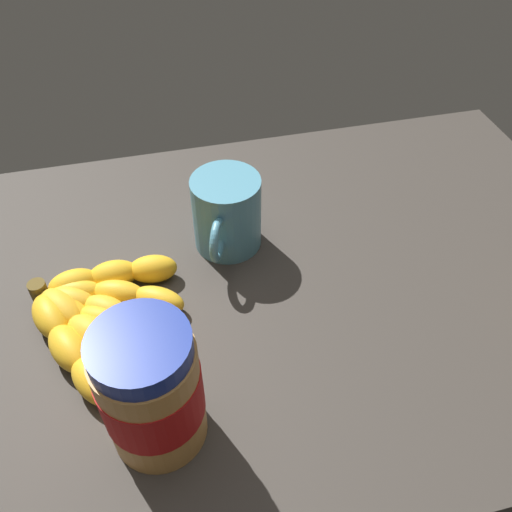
# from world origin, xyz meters

# --- Properties ---
(ground_plane) EXTENTS (0.90, 0.61, 0.03)m
(ground_plane) POSITION_xyz_m (0.00, 0.00, -0.02)
(ground_plane) COLOR #38332D
(banana_bunch) EXTENTS (0.18, 0.20, 0.04)m
(banana_bunch) POSITION_xyz_m (0.21, 0.02, 0.02)
(banana_bunch) COLOR gold
(banana_bunch) RESTS_ON ground_plane
(peanut_butter_jar) EXTENTS (0.09, 0.09, 0.14)m
(peanut_butter_jar) POSITION_xyz_m (0.15, 0.16, 0.07)
(peanut_butter_jar) COLOR #BF8442
(peanut_butter_jar) RESTS_ON ground_plane
(coffee_mug) EXTENTS (0.09, 0.12, 0.10)m
(coffee_mug) POSITION_xyz_m (0.04, -0.08, 0.05)
(coffee_mug) COLOR teal
(coffee_mug) RESTS_ON ground_plane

